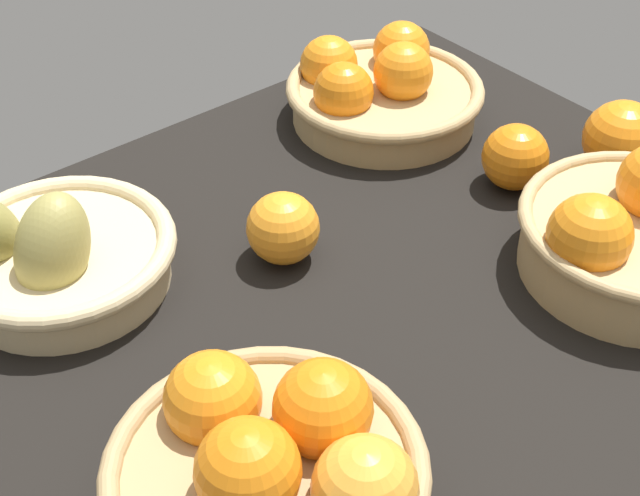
{
  "coord_description": "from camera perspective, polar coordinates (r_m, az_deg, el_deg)",
  "views": [
    {
      "loc": [
        -45.93,
        -48.52,
        61.83
      ],
      "look_at": [
        -3.6,
        3.01,
        7.0
      ],
      "focal_mm": 51.85,
      "sensor_mm": 36.0,
      "label": 1
    }
  ],
  "objects": [
    {
      "name": "loose_orange_back_gap",
      "position": [
        1.06,
        18.1,
        6.45
      ],
      "size": [
        8.4,
        8.4,
        8.4
      ],
      "primitive_type": "sphere",
      "color": "orange",
      "rests_on": "market_tray"
    },
    {
      "name": "basket_far_right",
      "position": [
        1.11,
        3.7,
        9.73
      ],
      "size": [
        23.51,
        23.51,
        10.1
      ],
      "color": "tan",
      "rests_on": "market_tray"
    },
    {
      "name": "loose_orange_side_gap",
      "position": [
        1.01,
        11.96,
        5.51
      ],
      "size": [
        7.22,
        7.22,
        7.22
      ],
      "primitive_type": "sphere",
      "color": "orange",
      "rests_on": "market_tray"
    },
    {
      "name": "basket_near_left",
      "position": [
        0.68,
        -2.94,
        -13.55
      ],
      "size": [
        23.67,
        23.67,
        11.26
      ],
      "color": "tan",
      "rests_on": "market_tray"
    },
    {
      "name": "market_tray",
      "position": [
        0.9,
        2.99,
        -2.72
      ],
      "size": [
        84.0,
        72.0,
        3.0
      ],
      "primitive_type": "cube",
      "color": "black",
      "rests_on": "ground"
    },
    {
      "name": "loose_orange_front_gap",
      "position": [
        0.89,
        -2.3,
        1.23
      ],
      "size": [
        7.19,
        7.19,
        7.19
      ],
      "primitive_type": "sphere",
      "color": "orange",
      "rests_on": "market_tray"
    },
    {
      "name": "basket_far_left_pears",
      "position": [
        0.9,
        -16.32,
        -0.37
      ],
      "size": [
        22.38,
        21.96,
        13.39
      ],
      "color": "#D3BC8C",
      "rests_on": "market_tray"
    }
  ]
}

